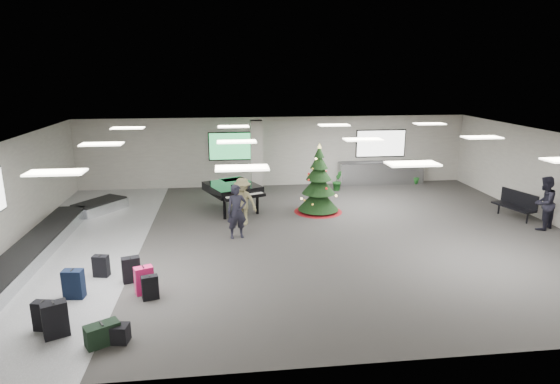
{
  "coord_description": "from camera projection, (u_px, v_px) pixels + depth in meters",
  "views": [
    {
      "loc": [
        -2.38,
        -14.33,
        5.27
      ],
      "look_at": [
        -0.54,
        1.0,
        1.24
      ],
      "focal_mm": 30.0,
      "sensor_mm": 36.0,
      "label": 1
    }
  ],
  "objects": [
    {
      "name": "ground",
      "position": [
        300.0,
        235.0,
        15.37
      ],
      "size": [
        18.0,
        18.0,
        0.0
      ],
      "primitive_type": "plane",
      "color": "#32302D",
      "rests_on": "ground"
    },
    {
      "name": "room_envelope",
      "position": [
        286.0,
        162.0,
        15.38
      ],
      "size": [
        18.02,
        14.02,
        3.21
      ],
      "color": "#A19B93",
      "rests_on": "ground"
    },
    {
      "name": "baggage_carousel",
      "position": [
        48.0,
        240.0,
        14.33
      ],
      "size": [
        2.28,
        9.71,
        0.43
      ],
      "color": "silver",
      "rests_on": "ground"
    },
    {
      "name": "service_counter",
      "position": [
        381.0,
        173.0,
        22.2
      ],
      "size": [
        4.05,
        0.65,
        1.08
      ],
      "color": "silver",
      "rests_on": "ground"
    },
    {
      "name": "suitcase_0",
      "position": [
        55.0,
        320.0,
        9.46
      ],
      "size": [
        0.56,
        0.45,
        0.78
      ],
      "rotation": [
        0.0,
        0.0,
        0.45
      ],
      "color": "black",
      "rests_on": "ground"
    },
    {
      "name": "suitcase_1",
      "position": [
        150.0,
        288.0,
        11.04
      ],
      "size": [
        0.42,
        0.3,
        0.61
      ],
      "rotation": [
        0.0,
        0.0,
        0.29
      ],
      "color": "black",
      "rests_on": "ground"
    },
    {
      "name": "pink_suitcase",
      "position": [
        144.0,
        280.0,
        11.32
      ],
      "size": [
        0.5,
        0.39,
        0.7
      ],
      "rotation": [
        0.0,
        0.0,
        0.39
      ],
      "color": "#EE1F65",
      "rests_on": "ground"
    },
    {
      "name": "suitcase_3",
      "position": [
        131.0,
        270.0,
        11.94
      ],
      "size": [
        0.5,
        0.37,
        0.69
      ],
      "rotation": [
        0.0,
        0.0,
        0.3
      ],
      "color": "black",
      "rests_on": "ground"
    },
    {
      "name": "navy_suitcase",
      "position": [
        74.0,
        284.0,
        11.08
      ],
      "size": [
        0.49,
        0.32,
        0.73
      ],
      "rotation": [
        0.0,
        0.0,
        -0.11
      ],
      "color": "black",
      "rests_on": "ground"
    },
    {
      "name": "suitcase_5",
      "position": [
        44.0,
        316.0,
        9.72
      ],
      "size": [
        0.47,
        0.32,
        0.66
      ],
      "rotation": [
        0.0,
        0.0,
        -0.21
      ],
      "color": "black",
      "rests_on": "ground"
    },
    {
      "name": "green_duffel",
      "position": [
        102.0,
        334.0,
        9.24
      ],
      "size": [
        0.73,
        0.61,
        0.46
      ],
      "rotation": [
        0.0,
        0.0,
        0.54
      ],
      "color": "black",
      "rests_on": "ground"
    },
    {
      "name": "suitcase_8",
      "position": [
        101.0,
        266.0,
        12.26
      ],
      "size": [
        0.43,
        0.3,
        0.6
      ],
      "rotation": [
        0.0,
        0.0,
        -0.2
      ],
      "color": "black",
      "rests_on": "ground"
    },
    {
      "name": "black_duffel",
      "position": [
        114.0,
        333.0,
        9.32
      ],
      "size": [
        0.61,
        0.4,
        0.39
      ],
      "rotation": [
        0.0,
        0.0,
        -0.16
      ],
      "color": "black",
      "rests_on": "ground"
    },
    {
      "name": "christmas_tree",
      "position": [
        318.0,
        189.0,
        17.73
      ],
      "size": [
        1.85,
        1.85,
        2.64
      ],
      "color": "maroon",
      "rests_on": "ground"
    },
    {
      "name": "grand_piano",
      "position": [
        233.0,
        189.0,
        17.75
      ],
      "size": [
        2.39,
        2.67,
        1.26
      ],
      "rotation": [
        0.0,
        0.0,
        0.4
      ],
      "color": "black",
      "rests_on": "ground"
    },
    {
      "name": "bench",
      "position": [
        516.0,
        204.0,
        17.01
      ],
      "size": [
        0.94,
        1.66,
        1.0
      ],
      "rotation": [
        0.0,
        0.0,
        0.27
      ],
      "color": "black",
      "rests_on": "ground"
    },
    {
      "name": "traveler_a",
      "position": [
        237.0,
        212.0,
        14.96
      ],
      "size": [
        0.71,
        0.54,
        1.76
      ],
      "primitive_type": "imported",
      "rotation": [
        0.0,
        0.0,
        0.2
      ],
      "color": "black",
      "rests_on": "ground"
    },
    {
      "name": "traveler_b",
      "position": [
        243.0,
        201.0,
        16.27
      ],
      "size": [
        1.25,
        1.07,
        1.67
      ],
      "primitive_type": "imported",
      "rotation": [
        0.0,
        0.0,
        -0.5
      ],
      "color": "olive",
      "rests_on": "ground"
    },
    {
      "name": "traveler_bench",
      "position": [
        544.0,
        203.0,
        15.77
      ],
      "size": [
        1.13,
        1.05,
        1.84
      ],
      "primitive_type": "imported",
      "rotation": [
        0.0,
        0.0,
        3.67
      ],
      "color": "black",
      "rests_on": "ground"
    },
    {
      "name": "potted_plant_left",
      "position": [
        337.0,
        181.0,
        21.02
      ],
      "size": [
        0.57,
        0.61,
        0.89
      ],
      "primitive_type": "imported",
      "rotation": [
        0.0,
        0.0,
        1.1
      ],
      "color": "#154217",
      "rests_on": "ground"
    },
    {
      "name": "potted_plant_right",
      "position": [
        415.0,
        175.0,
        22.28
      ],
      "size": [
        0.63,
        0.63,
        0.81
      ],
      "primitive_type": "imported",
      "rotation": [
        0.0,
        0.0,
        2.16
      ],
      "color": "#154217",
      "rests_on": "ground"
    }
  ]
}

